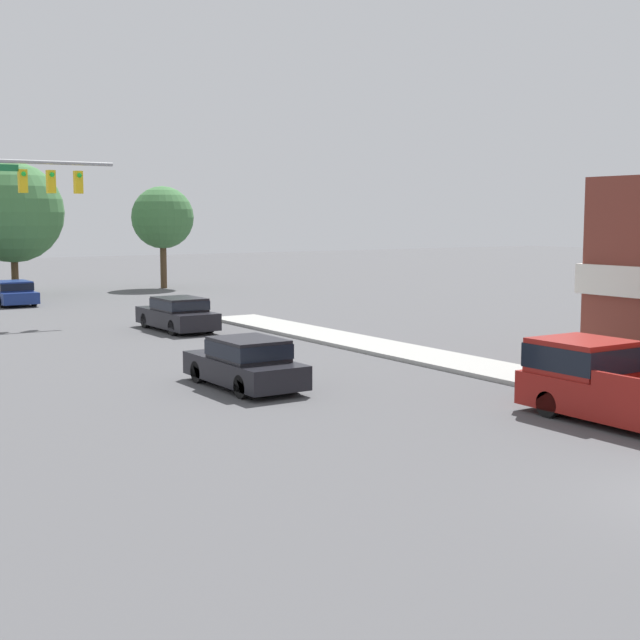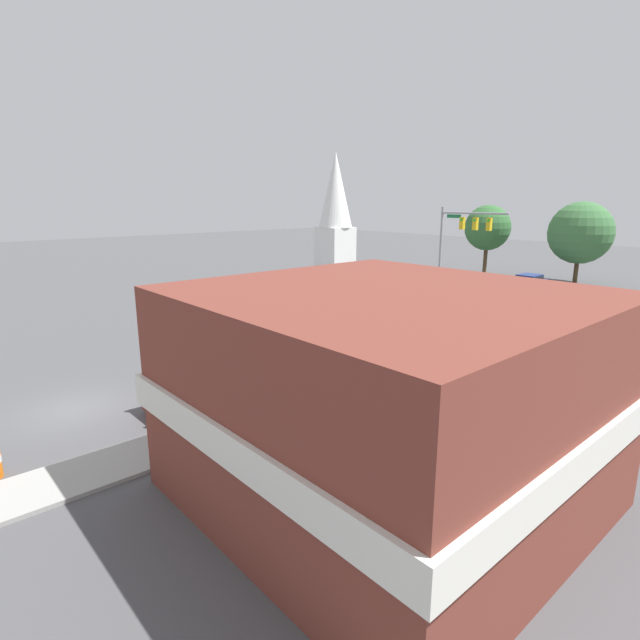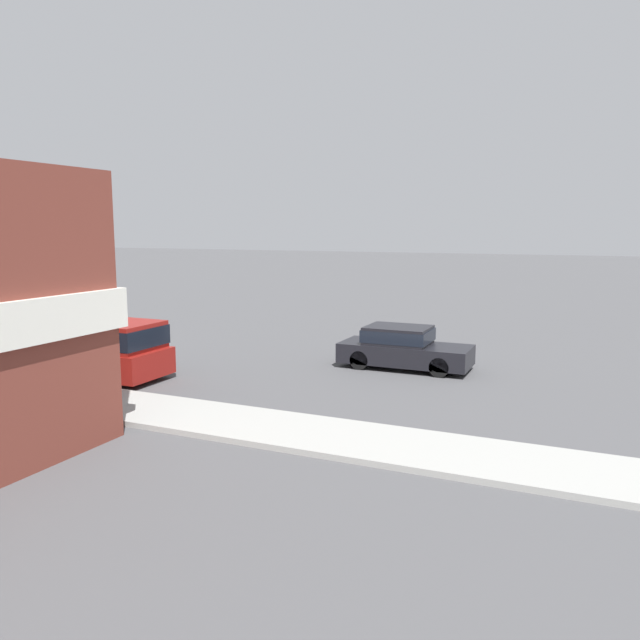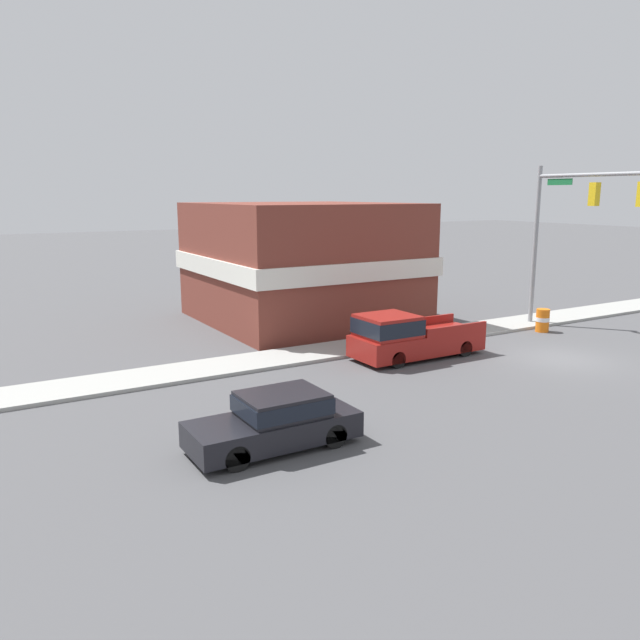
# 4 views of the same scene
# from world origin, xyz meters

# --- Properties ---
(ground_plane) EXTENTS (200.00, 200.00, 0.00)m
(ground_plane) POSITION_xyz_m (0.00, 0.00, 0.00)
(ground_plane) COLOR #4C4C4F
(sidewalk_curb) EXTENTS (2.40, 60.00, 0.14)m
(sidewalk_curb) POSITION_xyz_m (5.70, 0.00, 0.07)
(sidewalk_curb) COLOR #9E9E99
(sidewalk_curb) RESTS_ON ground
(near_signal_assembly) EXTENTS (8.29, 0.49, 7.93)m
(near_signal_assembly) POSITION_xyz_m (3.00, -4.41, 5.78)
(near_signal_assembly) COLOR gray
(near_signal_assembly) RESTS_ON ground
(car_lead) EXTENTS (1.83, 4.50, 1.47)m
(car_lead) POSITION_xyz_m (-2.16, 14.00, 0.76)
(car_lead) COLOR black
(car_lead) RESTS_ON ground
(pickup_truck_parked) EXTENTS (2.09, 5.59, 1.90)m
(pickup_truck_parked) POSITION_xyz_m (3.25, 5.41, 0.93)
(pickup_truck_parked) COLOR black
(pickup_truck_parked) RESTS_ON ground
(construction_barrel) EXTENTS (0.65, 0.65, 1.11)m
(construction_barrel) POSITION_xyz_m (3.90, -3.45, 0.57)
(construction_barrel) COLOR orange
(construction_barrel) RESTS_ON ground
(corner_brick_building) EXTENTS (10.56, 10.14, 6.12)m
(corner_brick_building) POSITION_xyz_m (12.53, 5.12, 3.06)
(corner_brick_building) COLOR brown
(corner_brick_building) RESTS_ON ground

